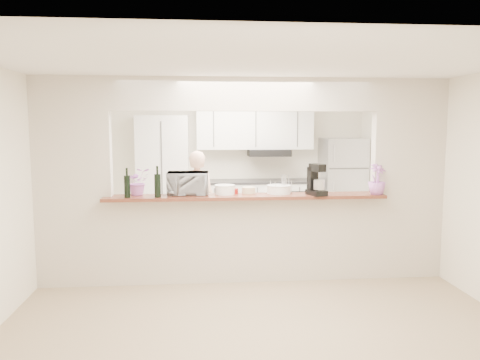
{
  "coord_description": "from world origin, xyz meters",
  "views": [
    {
      "loc": [
        -0.56,
        -5.64,
        1.93
      ],
      "look_at": [
        -0.04,
        0.3,
        1.23
      ],
      "focal_mm": 35.0,
      "sensor_mm": 36.0,
      "label": 1
    }
  ],
  "objects": [
    {
      "name": "partition",
      "position": [
        0.0,
        0.0,
        1.48
      ],
      "size": [
        5.0,
        0.15,
        2.5
      ],
      "color": "beige",
      "rests_on": "floor"
    },
    {
      "name": "plate_stack_b",
      "position": [
        0.42,
        0.03,
        1.14
      ],
      "size": [
        0.3,
        0.3,
        0.1
      ],
      "color": "white",
      "rests_on": "bar_counter"
    },
    {
      "name": "stand_mixer",
      "position": [
        0.85,
        -0.14,
        1.26
      ],
      "size": [
        0.24,
        0.29,
        0.38
      ],
      "color": "black",
      "rests_on": "bar_counter"
    },
    {
      "name": "flower_left",
      "position": [
        -1.3,
        0.05,
        1.25
      ],
      "size": [
        0.36,
        0.33,
        0.33
      ],
      "primitive_type": "imported",
      "rotation": [
        0.0,
        0.0,
        0.29
      ],
      "color": "pink",
      "rests_on": "bar_counter"
    },
    {
      "name": "kitchen_cabinets",
      "position": [
        -0.19,
        2.72,
        0.97
      ],
      "size": [
        3.15,
        0.62,
        2.25
      ],
      "color": "silver",
      "rests_on": "floor"
    },
    {
      "name": "serving_bowls",
      "position": [
        -0.7,
        0.05,
        1.19
      ],
      "size": [
        0.29,
        0.29,
        0.2
      ],
      "primitive_type": "imported",
      "rotation": [
        0.0,
        0.0,
        -0.07
      ],
      "color": "white",
      "rests_on": "bar_counter"
    },
    {
      "name": "bar_counter",
      "position": [
        0.0,
        -0.0,
        0.58
      ],
      "size": [
        3.4,
        0.38,
        1.09
      ],
      "color": "beige",
      "rests_on": "floor"
    },
    {
      "name": "wine_bottle_a",
      "position": [
        -1.05,
        -0.15,
        1.23
      ],
      "size": [
        0.07,
        0.07,
        0.37
      ],
      "color": "black",
      "rests_on": "bar_counter"
    },
    {
      "name": "tile_overlay",
      "position": [
        0.0,
        1.55,
        0.01
      ],
      "size": [
        5.0,
        2.9,
        0.01
      ],
      "primitive_type": "cube",
      "color": "beige",
      "rests_on": "floor"
    },
    {
      "name": "toaster_oven",
      "position": [
        -0.7,
        0.05,
        1.23
      ],
      "size": [
        0.5,
        0.35,
        0.28
      ],
      "primitive_type": "imported",
      "rotation": [
        0.0,
        0.0,
        -0.02
      ],
      "color": "#9D9DA2",
      "rests_on": "bar_counter"
    },
    {
      "name": "flower_right",
      "position": [
        1.6,
        -0.15,
        1.28
      ],
      "size": [
        0.27,
        0.27,
        0.38
      ],
      "primitive_type": "imported",
      "rotation": [
        0.0,
        0.0,
        0.36
      ],
      "color": "#BB64B6",
      "rests_on": "bar_counter"
    },
    {
      "name": "tan_bowl",
      "position": [
        0.05,
        0.08,
        1.13
      ],
      "size": [
        0.17,
        0.17,
        0.08
      ],
      "primitive_type": "cylinder",
      "color": "#CCBC8F",
      "rests_on": "bar_counter"
    },
    {
      "name": "refrigerator",
      "position": [
        2.05,
        2.65,
        0.85
      ],
      "size": [
        0.75,
        0.7,
        1.7
      ],
      "primitive_type": "cube",
      "color": "#ADADB2",
      "rests_on": "floor"
    },
    {
      "name": "wine_bottle_b",
      "position": [
        -1.4,
        -0.15,
        1.23
      ],
      "size": [
        0.07,
        0.07,
        0.35
      ],
      "color": "black",
      "rests_on": "bar_counter"
    },
    {
      "name": "plate_stack_a",
      "position": [
        -0.25,
        0.03,
        1.15
      ],
      "size": [
        0.25,
        0.25,
        0.12
      ],
      "color": "white",
      "rests_on": "bar_counter"
    },
    {
      "name": "utensil_caddy",
      "position": [
        0.45,
        0.05,
        1.19
      ],
      "size": [
        0.28,
        0.22,
        0.23
      ],
      "color": "silver",
      "rests_on": "bar_counter"
    },
    {
      "name": "floor",
      "position": [
        0.0,
        0.0,
        0.0
      ],
      "size": [
        6.0,
        6.0,
        0.0
      ],
      "primitive_type": "plane",
      "color": "tan",
      "rests_on": "ground"
    },
    {
      "name": "person",
      "position": [
        -0.59,
        1.62,
        0.77
      ],
      "size": [
        0.64,
        0.51,
        1.53
      ],
      "primitive_type": "imported",
      "rotation": [
        0.0,
        0.0,
        2.85
      ],
      "color": "#DDAA8F",
      "rests_on": "floor"
    },
    {
      "name": "red_bowl",
      "position": [
        -0.15,
        0.08,
        1.12
      ],
      "size": [
        0.14,
        0.14,
        0.06
      ],
      "primitive_type": "cylinder",
      "color": "maroon",
      "rests_on": "bar_counter"
    }
  ]
}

